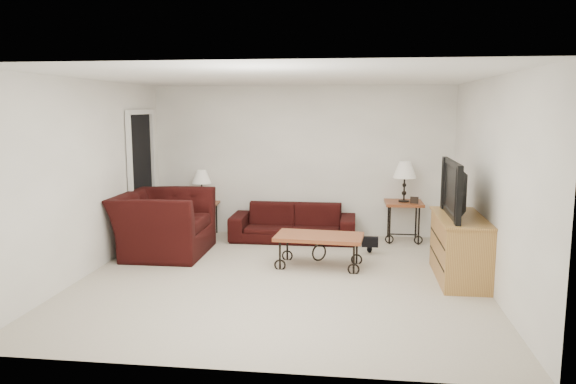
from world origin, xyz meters
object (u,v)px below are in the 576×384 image
object	(u,v)px
lamp_left	(202,186)
television	(461,189)
lamp_right	(404,182)
coffee_table	(319,251)
armchair	(164,223)
side_table_left	(203,219)
side_table_right	(403,221)
sofa	(293,223)
backpack	(370,237)
tv_stand	(460,248)

from	to	relation	value
lamp_left	television	distance (m)	4.33
lamp_left	lamp_right	xyz separation A→B (m)	(3.33, 0.00, 0.14)
coffee_table	armchair	distance (m)	2.36
side_table_left	side_table_right	distance (m)	3.33
television	lamp_left	bearing A→B (deg)	-116.75
sofa	armchair	distance (m)	2.08
side_table_right	television	distance (m)	2.18
sofa	side_table_left	distance (m)	1.57
side_table_left	lamp_left	distance (m)	0.55
armchair	television	world-z (taller)	television
lamp_right	television	distance (m)	2.02
side_table_right	backpack	bearing A→B (deg)	-124.34
coffee_table	backpack	size ratio (longest dim) A/B	2.45
lamp_right	armchair	xyz separation A→B (m)	(-3.56, -1.23, -0.51)
lamp_left	armchair	bearing A→B (deg)	-100.54
lamp_right	backpack	bearing A→B (deg)	-124.34
side_table_right	armchair	world-z (taller)	armchair
coffee_table	side_table_right	bearing A→B (deg)	52.43
coffee_table	television	distance (m)	2.03
side_table_left	coffee_table	distance (m)	2.64
lamp_left	side_table_left	bearing A→B (deg)	0.00
television	coffee_table	bearing A→B (deg)	-100.42
television	backpack	distance (m)	1.81
armchair	tv_stand	size ratio (longest dim) A/B	1.05
sofa	side_table_left	world-z (taller)	sofa
side_table_right	television	size ratio (longest dim) A/B	0.54
lamp_left	armchair	xyz separation A→B (m)	(-0.23, -1.23, -0.38)
coffee_table	television	bearing A→B (deg)	-10.42
lamp_right	coffee_table	world-z (taller)	lamp_right
lamp_right	backpack	world-z (taller)	lamp_right
lamp_right	television	xyz separation A→B (m)	(0.53, -1.94, 0.18)
lamp_right	lamp_left	bearing A→B (deg)	180.00
side_table_left	lamp_right	bearing A→B (deg)	0.00
lamp_left	tv_stand	bearing A→B (deg)	-26.63
sofa	lamp_left	distance (m)	1.66
sofa	lamp_right	xyz separation A→B (m)	(1.77, 0.18, 0.68)
sofa	side_table_right	bearing A→B (deg)	5.82
side_table_right	armchair	xyz separation A→B (m)	(-3.56, -1.23, 0.13)
side_table_left	lamp_left	size ratio (longest dim) A/B	1.00
armchair	tv_stand	distance (m)	4.17
sofa	side_table_left	bearing A→B (deg)	173.43
lamp_right	backpack	xyz separation A→B (m)	(-0.55, -0.80, -0.73)
tv_stand	television	distance (m)	0.75
side_table_right	lamp_right	world-z (taller)	lamp_right
side_table_left	lamp_right	size ratio (longest dim) A/B	0.86
side_table_left	armchair	world-z (taller)	armchair
sofa	television	bearing A→B (deg)	-37.57
armchair	side_table_right	bearing A→B (deg)	-71.39
coffee_table	sofa	bearing A→B (deg)	109.97
sofa	side_table_right	world-z (taller)	side_table_right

